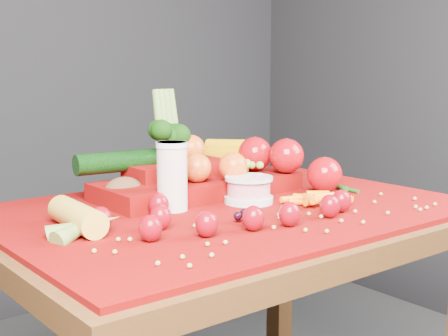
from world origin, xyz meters
TOP-DOWN VIEW (x-y plane):
  - table at (0.00, 0.00)m, footprint 1.10×0.80m
  - red_cloth at (0.00, 0.00)m, footprint 1.05×0.75m
  - milk_glass at (-0.12, 0.05)m, footprint 0.07×0.07m
  - yogurt_bowl at (0.06, 0.00)m, footprint 0.12×0.12m
  - strawberry_scatter at (-0.12, -0.14)m, footprint 0.54×0.28m
  - dark_grape_cluster at (-0.06, -0.15)m, footprint 0.06×0.05m
  - soybean_scatter at (0.00, -0.20)m, footprint 0.84×0.24m
  - corn_ear at (-0.38, -0.01)m, footprint 0.19×0.24m
  - potato at (-0.18, 0.17)m, footprint 0.10×0.07m
  - baby_carrot_pile at (0.18, -0.12)m, footprint 0.17×0.17m
  - green_bean_pile at (0.36, -0.01)m, footprint 0.14×0.12m
  - produce_mound at (0.06, 0.15)m, footprint 0.61×0.36m

SIDE VIEW (x-z plane):
  - table at x=0.00m, z-range 0.28..1.03m
  - red_cloth at x=0.00m, z-range 0.75..0.76m
  - soybean_scatter at x=0.00m, z-range 0.76..0.77m
  - green_bean_pile at x=0.36m, z-range 0.76..0.77m
  - dark_grape_cluster at x=-0.06m, z-range 0.76..0.79m
  - baby_carrot_pile at x=0.18m, z-range 0.76..0.79m
  - corn_ear at x=-0.38m, z-range 0.76..0.81m
  - strawberry_scatter at x=-0.12m, z-range 0.76..0.82m
  - potato at x=-0.18m, z-range 0.76..0.83m
  - yogurt_bowl at x=0.06m, z-range 0.76..0.83m
  - produce_mound at x=0.06m, z-range 0.69..0.96m
  - milk_glass at x=-0.12m, z-range 0.77..0.92m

